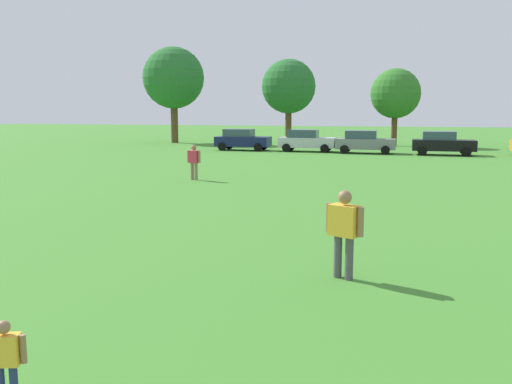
{
  "coord_description": "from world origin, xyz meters",
  "views": [
    {
      "loc": [
        6.42,
        0.17,
        3.19
      ],
      "look_at": [
        3.89,
        9.65,
        1.72
      ],
      "focal_mm": 38.7,
      "sensor_mm": 36.0,
      "label": 1
    }
  ],
  "objects_px": {
    "adult_bystander": "(344,227)",
    "parked_car_gray_2": "(364,142)",
    "tree_far_left": "(173,78)",
    "tree_right": "(395,94)",
    "tree_left": "(289,87)",
    "parked_car_silver_1": "(306,140)",
    "child_kite_flyer": "(5,356)",
    "parked_car_navy_0": "(242,139)",
    "bystander_near_trees": "(194,159)",
    "parked_car_black_3": "(442,143)"
  },
  "relations": [
    {
      "from": "parked_car_navy_0",
      "to": "tree_left",
      "type": "distance_m",
      "value": 10.74
    },
    {
      "from": "parked_car_gray_2",
      "to": "parked_car_black_3",
      "type": "relative_size",
      "value": 1.0
    },
    {
      "from": "parked_car_navy_0",
      "to": "tree_far_left",
      "type": "distance_m",
      "value": 13.31
    },
    {
      "from": "bystander_near_trees",
      "to": "tree_left",
      "type": "distance_m",
      "value": 28.6
    },
    {
      "from": "child_kite_flyer",
      "to": "parked_car_gray_2",
      "type": "xyz_separation_m",
      "value": [
        1.3,
        36.82,
        0.28
      ]
    },
    {
      "from": "tree_far_left",
      "to": "tree_right",
      "type": "xyz_separation_m",
      "value": [
        20.79,
        0.46,
        -1.62
      ]
    },
    {
      "from": "bystander_near_trees",
      "to": "parked_car_silver_1",
      "type": "height_order",
      "value": "parked_car_silver_1"
    },
    {
      "from": "child_kite_flyer",
      "to": "tree_far_left",
      "type": "relative_size",
      "value": 0.11
    },
    {
      "from": "parked_car_navy_0",
      "to": "bystander_near_trees",
      "type": "bearing_deg",
      "value": -80.35
    },
    {
      "from": "tree_far_left",
      "to": "tree_left",
      "type": "height_order",
      "value": "tree_far_left"
    },
    {
      "from": "child_kite_flyer",
      "to": "parked_car_gray_2",
      "type": "distance_m",
      "value": 36.84
    },
    {
      "from": "adult_bystander",
      "to": "parked_car_gray_2",
      "type": "xyz_separation_m",
      "value": [
        -1.73,
        31.27,
        -0.15
      ]
    },
    {
      "from": "child_kite_flyer",
      "to": "bystander_near_trees",
      "type": "distance_m",
      "value": 19.55
    },
    {
      "from": "bystander_near_trees",
      "to": "parked_car_black_3",
      "type": "distance_m",
      "value": 21.35
    },
    {
      "from": "tree_far_left",
      "to": "tree_left",
      "type": "xyz_separation_m",
      "value": [
        10.98,
        1.6,
        -0.85
      ]
    },
    {
      "from": "parked_car_gray_2",
      "to": "tree_far_left",
      "type": "bearing_deg",
      "value": 155.29
    },
    {
      "from": "adult_bystander",
      "to": "parked_car_black_3",
      "type": "bearing_deg",
      "value": 108.54
    },
    {
      "from": "parked_car_gray_2",
      "to": "tree_far_left",
      "type": "height_order",
      "value": "tree_far_left"
    },
    {
      "from": "child_kite_flyer",
      "to": "parked_car_gray_2",
      "type": "relative_size",
      "value": 0.23
    },
    {
      "from": "parked_car_silver_1",
      "to": "tree_right",
      "type": "distance_m",
      "value": 11.28
    },
    {
      "from": "bystander_near_trees",
      "to": "parked_car_silver_1",
      "type": "xyz_separation_m",
      "value": [
        2.0,
        18.59,
        -0.1
      ]
    },
    {
      "from": "bystander_near_trees",
      "to": "tree_left",
      "type": "bearing_deg",
      "value": -66.74
    },
    {
      "from": "child_kite_flyer",
      "to": "parked_car_silver_1",
      "type": "relative_size",
      "value": 0.23
    },
    {
      "from": "bystander_near_trees",
      "to": "child_kite_flyer",
      "type": "bearing_deg",
      "value": 125.78
    },
    {
      "from": "parked_car_gray_2",
      "to": "parked_car_silver_1",
      "type": "bearing_deg",
      "value": 171.97
    },
    {
      "from": "parked_car_navy_0",
      "to": "parked_car_gray_2",
      "type": "bearing_deg",
      "value": -3.96
    },
    {
      "from": "bystander_near_trees",
      "to": "parked_car_black_3",
      "type": "xyz_separation_m",
      "value": [
        11.93,
        17.7,
        -0.1
      ]
    },
    {
      "from": "parked_car_navy_0",
      "to": "parked_car_gray_2",
      "type": "xyz_separation_m",
      "value": [
        9.63,
        -0.67,
        0.0
      ]
    },
    {
      "from": "parked_car_black_3",
      "to": "tree_far_left",
      "type": "distance_m",
      "value": 26.43
    },
    {
      "from": "parked_car_navy_0",
      "to": "tree_right",
      "type": "relative_size",
      "value": 0.63
    },
    {
      "from": "adult_bystander",
      "to": "bystander_near_trees",
      "type": "xyz_separation_m",
      "value": [
        -8.2,
        13.3,
        -0.05
      ]
    },
    {
      "from": "tree_far_left",
      "to": "parked_car_gray_2",
      "type": "bearing_deg",
      "value": -24.71
    },
    {
      "from": "parked_car_navy_0",
      "to": "parked_car_silver_1",
      "type": "distance_m",
      "value": 5.17
    },
    {
      "from": "tree_left",
      "to": "tree_right",
      "type": "distance_m",
      "value": 9.9
    },
    {
      "from": "bystander_near_trees",
      "to": "parked_car_silver_1",
      "type": "relative_size",
      "value": 0.37
    },
    {
      "from": "tree_right",
      "to": "bystander_near_trees",
      "type": "bearing_deg",
      "value": -107.27
    },
    {
      "from": "tree_left",
      "to": "tree_right",
      "type": "bearing_deg",
      "value": -6.6
    },
    {
      "from": "bystander_near_trees",
      "to": "tree_left",
      "type": "height_order",
      "value": "tree_left"
    },
    {
      "from": "child_kite_flyer",
      "to": "parked_car_navy_0",
      "type": "height_order",
      "value": "parked_car_navy_0"
    },
    {
      "from": "bystander_near_trees",
      "to": "parked_car_silver_1",
      "type": "distance_m",
      "value": 18.7
    },
    {
      "from": "parked_car_black_3",
      "to": "tree_far_left",
      "type": "height_order",
      "value": "tree_far_left"
    },
    {
      "from": "bystander_near_trees",
      "to": "adult_bystander",
      "type": "bearing_deg",
      "value": 142.1
    },
    {
      "from": "parked_car_navy_0",
      "to": "parked_car_black_3",
      "type": "relative_size",
      "value": 1.0
    },
    {
      "from": "tree_far_left",
      "to": "tree_left",
      "type": "distance_m",
      "value": 11.13
    },
    {
      "from": "tree_far_left",
      "to": "tree_right",
      "type": "relative_size",
      "value": 1.35
    },
    {
      "from": "tree_left",
      "to": "adult_bystander",
      "type": "bearing_deg",
      "value": -77.01
    },
    {
      "from": "parked_car_navy_0",
      "to": "parked_car_silver_1",
      "type": "xyz_separation_m",
      "value": [
        5.17,
        -0.04,
        0.0
      ]
    },
    {
      "from": "parked_car_gray_2",
      "to": "child_kite_flyer",
      "type": "bearing_deg",
      "value": -92.02
    },
    {
      "from": "adult_bystander",
      "to": "parked_car_gray_2",
      "type": "height_order",
      "value": "adult_bystander"
    },
    {
      "from": "tree_right",
      "to": "parked_car_navy_0",
      "type": "bearing_deg",
      "value": -143.87
    }
  ]
}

